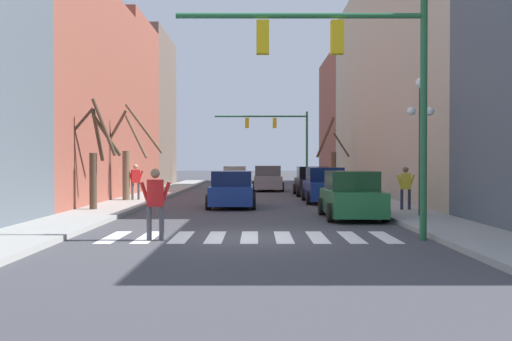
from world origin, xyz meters
TOP-DOWN VIEW (x-y plane):
  - ground_plane at (0.00, 0.00)m, footprint 240.00×240.00m
  - sidewalk_left at (-5.80, 0.00)m, footprint 2.26×90.00m
  - sidewalk_right at (5.80, 0.00)m, footprint 2.26×90.00m
  - building_row_left at (-9.93, 17.46)m, footprint 6.00×43.65m
  - building_row_right at (9.93, 22.62)m, footprint 6.00×54.48m
  - crosswalk_stripes at (-0.00, 0.14)m, footprint 7.65×2.60m
  - traffic_signal_near at (2.60, -0.51)m, footprint 6.37×0.28m
  - traffic_signal_far at (2.12, 34.29)m, footprint 7.79×0.28m
  - street_lamp_right_corner at (5.84, 4.90)m, footprint 0.95×0.36m
  - car_at_intersection at (0.97, 25.68)m, footprint 2.13×4.74m
  - car_parked_left_mid at (-1.53, 32.84)m, footprint 2.16×4.45m
  - car_parked_right_far at (3.54, 5.37)m, footprint 2.03×4.41m
  - car_parked_left_far at (3.54, 13.67)m, footprint 2.02×4.66m
  - car_driving_away_lane at (-0.88, 10.45)m, footprint 2.08×4.12m
  - car_driving_toward_lane at (3.51, 19.85)m, footprint 2.08×4.71m
  - pedestrian_on_left_sidewalk at (5.96, 7.41)m, footprint 0.72×0.26m
  - pedestrian_near_right_corner at (-5.72, 13.51)m, footprint 0.72×0.38m
  - pedestrian_crossing_street at (-2.39, -0.47)m, footprint 0.79×0.30m
  - street_tree_left_far at (5.40, 25.59)m, footprint 2.32×1.07m
  - street_tree_right_mid at (-6.17, 7.85)m, footprint 2.72×1.70m
  - street_tree_right_far at (-6.07, 13.40)m, footprint 3.09×0.84m

SIDE VIEW (x-z plane):
  - ground_plane at x=0.00m, z-range 0.00..0.00m
  - crosswalk_stripes at x=0.00m, z-range 0.00..0.01m
  - sidewalk_left at x=-5.80m, z-range 0.00..0.15m
  - sidewalk_right at x=5.80m, z-range 0.00..0.15m
  - car_driving_away_lane at x=-0.88m, z-range -0.05..1.55m
  - car_parked_left_mid at x=-1.53m, z-range -0.05..1.59m
  - car_parked_right_far at x=3.54m, z-range -0.06..1.62m
  - car_driving_toward_lane at x=3.51m, z-range -0.06..1.66m
  - car_parked_left_far at x=3.54m, z-range -0.06..1.67m
  - car_at_intersection at x=0.97m, z-range -0.06..1.67m
  - pedestrian_crossing_street at x=-2.39m, z-range 0.17..1.99m
  - pedestrian_on_left_sidewalk at x=5.96m, z-range 0.30..1.96m
  - pedestrian_near_right_corner at x=-5.72m, z-range 0.31..2.04m
  - street_tree_right_far at x=-6.07m, z-range -0.32..4.36m
  - street_tree_right_mid at x=-6.17m, z-range -0.01..4.32m
  - street_tree_left_far at x=5.40m, z-range -0.25..4.71m
  - street_lamp_right_corner at x=5.84m, z-range 1.11..5.86m
  - traffic_signal_near at x=2.60m, z-range 1.36..7.46m
  - traffic_signal_far at x=2.12m, z-range 1.46..7.66m
  - building_row_left at x=-9.93m, z-range -0.79..11.44m
  - building_row_right at x=9.93m, z-range -0.83..12.90m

